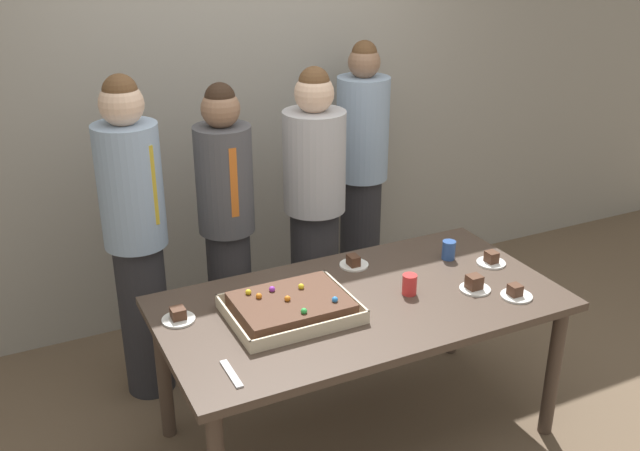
% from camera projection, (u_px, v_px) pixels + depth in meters
% --- Properties ---
extents(ground_plane, '(12.00, 12.00, 0.00)m').
position_uv_depth(ground_plane, '(357.00, 432.00, 3.71)').
color(ground_plane, brown).
extents(interior_back_panel, '(8.00, 0.12, 3.00)m').
position_uv_depth(interior_back_panel, '(237.00, 80.00, 4.44)').
color(interior_back_panel, '#9E998E').
rests_on(interior_back_panel, ground_plane).
extents(party_table, '(1.89, 0.99, 0.77)m').
position_uv_depth(party_table, '(360.00, 315.00, 3.44)').
color(party_table, '#47382D').
rests_on(party_table, ground_plane).
extents(sheet_cake, '(0.57, 0.44, 0.11)m').
position_uv_depth(sheet_cake, '(291.00, 307.00, 3.27)').
color(sheet_cake, beige).
rests_on(sheet_cake, party_table).
extents(plated_slice_near_left, '(0.15, 0.15, 0.06)m').
position_uv_depth(plated_slice_near_left, '(516.00, 293.00, 3.43)').
color(plated_slice_near_left, white).
rests_on(plated_slice_near_left, party_table).
extents(plated_slice_near_right, '(0.15, 0.15, 0.06)m').
position_uv_depth(plated_slice_near_right, '(178.00, 316.00, 3.23)').
color(plated_slice_near_right, white).
rests_on(plated_slice_near_right, party_table).
extents(plated_slice_far_left, '(0.15, 0.15, 0.08)m').
position_uv_depth(plated_slice_far_left, '(474.00, 285.00, 3.49)').
color(plated_slice_far_left, white).
rests_on(plated_slice_far_left, party_table).
extents(plated_slice_far_right, '(0.15, 0.15, 0.07)m').
position_uv_depth(plated_slice_far_right, '(491.00, 260.00, 3.75)').
color(plated_slice_far_right, white).
rests_on(plated_slice_far_right, party_table).
extents(plated_slice_center_front, '(0.15, 0.15, 0.06)m').
position_uv_depth(plated_slice_center_front, '(354.00, 263.00, 3.72)').
color(plated_slice_center_front, white).
rests_on(plated_slice_center_front, party_table).
extents(drink_cup_nearest, '(0.07, 0.07, 0.10)m').
position_uv_depth(drink_cup_nearest, '(409.00, 284.00, 3.44)').
color(drink_cup_nearest, red).
rests_on(drink_cup_nearest, party_table).
extents(drink_cup_middle, '(0.07, 0.07, 0.10)m').
position_uv_depth(drink_cup_middle, '(449.00, 250.00, 3.80)').
color(drink_cup_middle, '#2D5199').
rests_on(drink_cup_middle, party_table).
extents(cake_server_utensil, '(0.03, 0.20, 0.01)m').
position_uv_depth(cake_server_utensil, '(231.00, 374.00, 2.85)').
color(cake_server_utensil, silver).
rests_on(cake_server_utensil, party_table).
extents(person_serving_front, '(0.30, 0.30, 1.66)m').
position_uv_depth(person_serving_front, '(227.00, 227.00, 3.93)').
color(person_serving_front, '#28282D').
rests_on(person_serving_front, ground_plane).
extents(person_green_shirt_behind, '(0.35, 0.35, 1.70)m').
position_uv_depth(person_green_shirt_behind, '(315.00, 211.00, 4.12)').
color(person_green_shirt_behind, '#28282D').
rests_on(person_green_shirt_behind, ground_plane).
extents(person_striped_tie_right, '(0.33, 0.33, 1.75)m').
position_uv_depth(person_striped_tie_right, '(362.00, 173.00, 4.65)').
color(person_striped_tie_right, '#28282D').
rests_on(person_striped_tie_right, ground_plane).
extents(person_far_right_suit, '(0.32, 0.32, 1.75)m').
position_uv_depth(person_far_right_suit, '(136.00, 236.00, 3.70)').
color(person_far_right_suit, '#28282D').
rests_on(person_far_right_suit, ground_plane).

